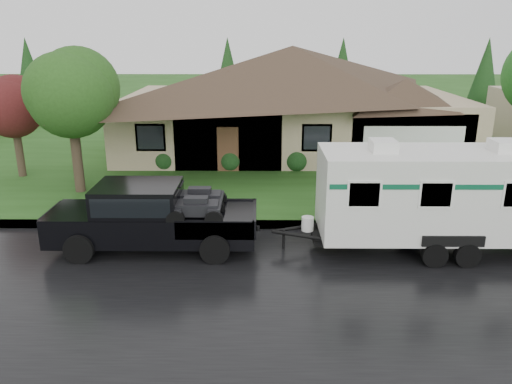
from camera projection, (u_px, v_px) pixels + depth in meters
ground at (251, 254)px, 15.10m from camera, size 140.00×140.00×0.00m
road at (250, 286)px, 13.19m from camera, size 140.00×8.00×0.01m
curb at (252, 224)px, 17.22m from camera, size 140.00×0.50×0.15m
lawn at (256, 145)px, 29.37m from camera, size 140.00×26.00×0.15m
house_main at (297, 87)px, 27.18m from camera, size 19.44×10.80×6.90m
tree_left_green at (70, 91)px, 19.38m from camera, size 3.56×3.56×5.90m
tree_red at (13, 108)px, 21.90m from camera, size 2.69×2.69×4.46m
shrub_row at (296, 159)px, 23.75m from camera, size 13.60×1.00×1.00m
pickup_truck at (149, 215)px, 15.18m from camera, size 6.20×2.36×2.07m
travel_trailer at (442, 193)px, 14.89m from camera, size 7.65×2.69×3.43m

